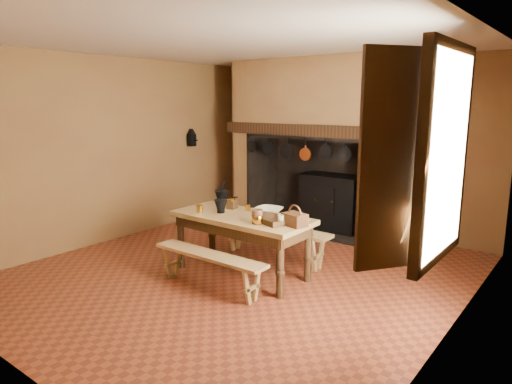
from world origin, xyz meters
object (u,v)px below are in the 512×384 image
wicker_basket (295,219)px  work_table (242,225)px  mixing_bowl (269,211)px  coffee_grinder (232,204)px  bench_front (209,262)px  iron_range (332,202)px

wicker_basket → work_table: bearing=-167.6°
mixing_bowl → wicker_basket: (0.55, -0.27, 0.04)m
work_table → mixing_bowl: size_ratio=5.30×
coffee_grinder → mixing_bowl: (0.55, 0.06, -0.02)m
mixing_bowl → wicker_basket: size_ratio=1.14×
work_table → bench_front: size_ratio=1.15×
work_table → coffee_grinder: 0.42m
mixing_bowl → bench_front: bearing=-104.9°
work_table → coffee_grinder: (-0.33, 0.20, 0.18)m
coffee_grinder → wicker_basket: bearing=-20.0°
coffee_grinder → mixing_bowl: size_ratio=0.52×
iron_range → coffee_grinder: size_ratio=9.33×
coffee_grinder → mixing_bowl: bearing=-3.2°
mixing_bowl → wicker_basket: 0.61m
coffee_grinder → work_table: bearing=-40.4°
iron_range → work_table: iron_range is taller
iron_range → bench_front: 3.08m
iron_range → work_table: (0.08, -2.49, 0.15)m
iron_range → bench_front: (0.08, -3.07, -0.16)m
wicker_basket → iron_range: bearing=122.1°
iron_range → bench_front: size_ratio=1.05×
mixing_bowl → wicker_basket: bearing=-25.8°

